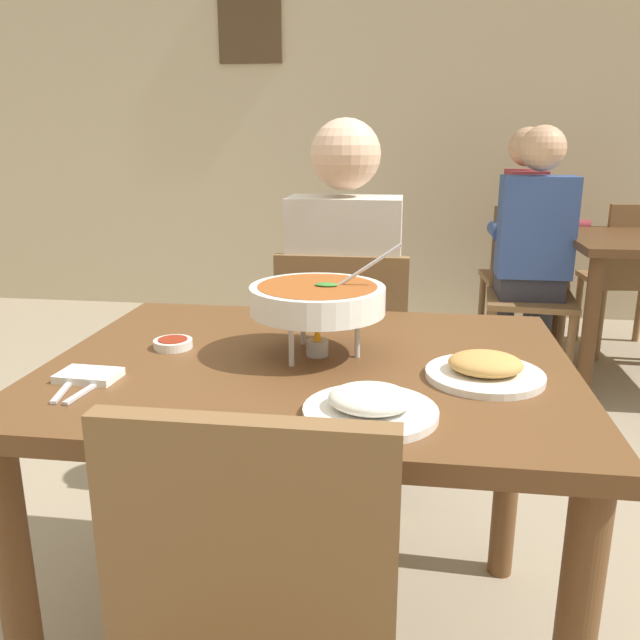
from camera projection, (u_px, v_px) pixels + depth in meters
The scene contains 17 objects.
cafe_rear_partition at pixel (385, 100), 4.49m from camera, with size 10.00×0.10×3.00m, color beige.
picture_frame_hung at pixel (250, 20), 4.41m from camera, with size 0.44×0.03×0.56m, color #4C3823.
dining_table_main at pixel (311, 411), 1.47m from camera, with size 1.14×0.88×0.78m.
chair_diner_main at pixel (343, 364), 2.20m from camera, with size 0.44×0.44×0.90m.
diner_main at pixel (345, 294), 2.17m from camera, with size 0.40×0.45×1.31m.
curry_bowl at pixel (317, 300), 1.43m from camera, with size 0.33×0.30×0.26m.
rice_plate at pixel (370, 405), 1.14m from camera, with size 0.24×0.24×0.06m.
appetizer_plate at pixel (485, 369), 1.32m from camera, with size 0.24×0.24×0.06m.
sauce_dish at pixel (173, 343), 1.51m from camera, with size 0.09×0.09×0.02m.
napkin_folded at pixel (89, 376), 1.32m from camera, with size 0.12×0.08×0.02m, color white.
fork_utensil at pixel (67, 386), 1.27m from camera, with size 0.01×0.17×0.01m, color silver.
spoon_utensil at pixel (91, 387), 1.27m from camera, with size 0.01×0.17×0.01m, color silver.
chair_bg_left at pixel (539, 267), 3.85m from camera, with size 0.47×0.47×0.90m.
chair_bg_middle at pixel (530, 282), 3.44m from camera, with size 0.48×0.48×0.90m.
chair_bg_right at pixel (633, 271), 3.74m from camera, with size 0.48×0.48×0.90m.
patron_bg_left at pixel (528, 227), 3.81m from camera, with size 0.45×0.40×1.31m.
patron_bg_middle at pixel (533, 241), 3.29m from camera, with size 0.40×0.45×1.31m.
Camera 1 is at (0.21, -1.34, 1.25)m, focal length 36.46 mm.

